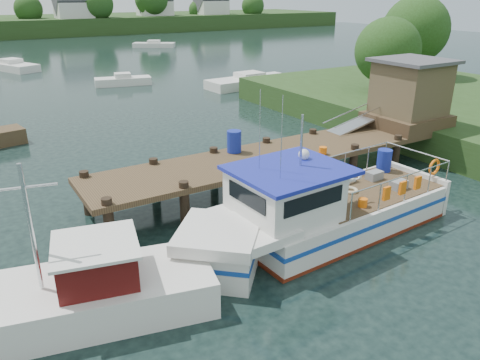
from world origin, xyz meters
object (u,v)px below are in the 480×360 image
lobster_boat (314,213)px  moored_c (250,81)px  moored_b (123,81)px  dock (369,115)px  work_boat (63,297)px  moored_d (12,66)px  moored_far (154,45)px

lobster_boat → moored_c: size_ratio=1.37×
moored_b → dock: bearing=-105.0°
moored_b → moored_c: bearing=-56.9°
work_boat → moored_b: work_boat is taller
work_boat → moored_b: size_ratio=1.60×
moored_b → moored_c: 10.55m
dock → moored_b: 24.69m
moored_d → moored_far: bearing=38.2°
dock → work_boat: bearing=-163.4°
lobster_boat → moored_far: (16.33, 54.24, -0.52)m
moored_c → moored_d: size_ratio=1.08×
lobster_boat → moored_d: lobster_boat is taller
moored_c → lobster_boat: bearing=-112.0°
dock → moored_b: (-3.08, 24.42, -1.87)m
dock → moored_c: dock is taller
moored_c → moored_b: bearing=151.3°
moored_b → moored_d: (-6.83, 13.59, 0.04)m
moored_far → moored_d: (-19.82, -12.07, 0.05)m
work_boat → moored_c: bearing=61.9°
work_boat → moored_c: 29.88m
moored_d → lobster_boat: bearing=-78.5°
work_boat → moored_d: size_ratio=1.10×
moored_c → dock: bearing=-100.8°
moored_d → moored_b: bearing=-56.5°
work_boat → moored_b: (10.89, 28.59, -0.26)m
work_boat → moored_c: work_boat is taller
moored_b → moored_d: bearing=94.5°
work_boat → moored_c: (19.56, 22.58, -0.20)m
lobster_boat → moored_far: bearing=70.1°
moored_far → moored_b: size_ratio=1.22×
lobster_boat → moored_d: 42.31m
dock → moored_d: 39.33m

